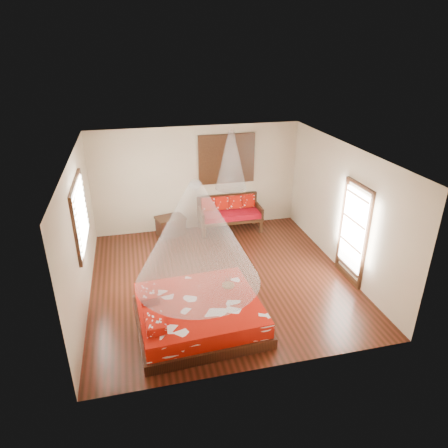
# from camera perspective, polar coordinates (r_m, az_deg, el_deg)

# --- Properties ---
(room) EXTENTS (5.54, 5.54, 2.84)m
(room) POSITION_cam_1_polar(r_m,az_deg,el_deg) (8.17, -0.53, 0.61)
(room) COLOR black
(room) RESTS_ON ground
(bed) EXTENTS (2.32, 2.12, 0.65)m
(bed) POSITION_cam_1_polar(r_m,az_deg,el_deg) (7.39, -3.72, -12.64)
(bed) COLOR black
(bed) RESTS_ON floor
(daybed) EXTENTS (1.68, 0.75, 0.94)m
(daybed) POSITION_cam_1_polar(r_m,az_deg,el_deg) (10.81, 0.79, 1.72)
(daybed) COLOR black
(daybed) RESTS_ON floor
(storage_chest) EXTENTS (0.84, 0.71, 0.50)m
(storage_chest) POSITION_cam_1_polar(r_m,az_deg,el_deg) (10.74, -7.63, -0.23)
(storage_chest) COLOR black
(storage_chest) RESTS_ON floor
(shutter_panel) EXTENTS (1.52, 0.06, 1.32)m
(shutter_panel) POSITION_cam_1_polar(r_m,az_deg,el_deg) (10.67, 0.38, 9.26)
(shutter_panel) COLOR black
(shutter_panel) RESTS_ON wall_back
(window_left) EXTENTS (0.10, 1.74, 1.34)m
(window_left) POSITION_cam_1_polar(r_m,az_deg,el_deg) (8.13, -19.83, 1.27)
(window_left) COLOR black
(window_left) RESTS_ON wall_left
(glazed_door) EXTENTS (0.08, 1.02, 2.16)m
(glazed_door) POSITION_cam_1_polar(r_m,az_deg,el_deg) (8.78, 17.96, -1.27)
(glazed_door) COLOR black
(glazed_door) RESTS_ON floor
(wine_tray) EXTENTS (0.24, 0.24, 0.19)m
(wine_tray) POSITION_cam_1_polar(r_m,az_deg,el_deg) (7.63, 0.59, -8.52)
(wine_tray) COLOR brown
(wine_tray) RESTS_ON bed
(mosquito_net_main) EXTENTS (2.16, 2.16, 1.80)m
(mosquito_net_main) POSITION_cam_1_polar(r_m,az_deg,el_deg) (6.56, -3.91, -1.42)
(mosquito_net_main) COLOR white
(mosquito_net_main) RESTS_ON ceiling
(mosquito_net_daybed) EXTENTS (0.81, 0.81, 1.50)m
(mosquito_net_daybed) POSITION_cam_1_polar(r_m,az_deg,el_deg) (10.21, 1.01, 9.13)
(mosquito_net_daybed) COLOR white
(mosquito_net_daybed) RESTS_ON ceiling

